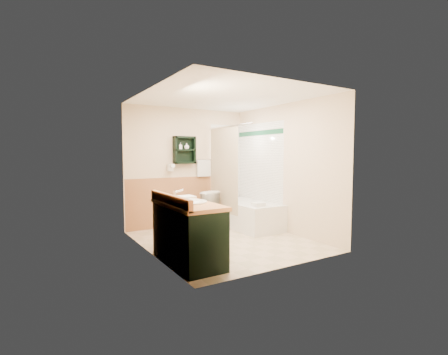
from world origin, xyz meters
TOP-DOWN VIEW (x-y plane):
  - floor at (0.00, 0.00)m, footprint 3.00×3.00m
  - back_wall at (0.00, 1.52)m, footprint 2.60×0.04m
  - left_wall at (-1.32, 0.00)m, footprint 0.04×3.00m
  - right_wall at (1.32, 0.00)m, footprint 0.04×3.00m
  - ceiling at (0.00, 0.00)m, footprint 2.60×3.00m
  - wainscot_left at (-1.29, 0.00)m, footprint 2.98×2.98m
  - wainscot_back at (0.00, 1.49)m, footprint 2.58×2.58m
  - mirror_frame at (-1.27, -0.55)m, footprint 1.30×1.30m
  - mirror_glass at (-1.27, -0.55)m, footprint 1.20×1.20m
  - tile_right at (1.28, 0.75)m, footprint 1.50×1.50m
  - tile_back at (1.03, 1.48)m, footprint 0.95×0.95m
  - tile_accent at (1.27, 0.75)m, footprint 1.50×1.50m
  - wall_shelf at (-0.10, 1.41)m, footprint 0.45×0.15m
  - hair_dryer at (-0.40, 1.43)m, footprint 0.10×0.24m
  - towel_bar at (0.35, 1.45)m, footprint 0.40×0.06m
  - curtain_rod at (0.53, 0.75)m, footprint 0.03×1.60m
  - shower_curtain at (0.53, 0.92)m, footprint 1.05×1.05m
  - vanity at (-0.99, -0.67)m, footprint 0.59×1.29m
  - bathtub at (0.93, 0.64)m, footprint 0.77×1.50m
  - toilet at (0.14, 1.21)m, footprint 0.62×0.84m
  - counter_towel at (-0.89, -0.31)m, footprint 0.31×0.24m
  - vanity_book at (-1.16, -0.15)m, footprint 0.18×0.07m
  - tub_towel at (0.78, 0.10)m, footprint 0.22×0.18m
  - soap_bottle_a at (-0.19, 1.40)m, footprint 0.09×0.14m
  - soap_bottle_b at (-0.05, 1.40)m, footprint 0.12×0.14m

SIDE VIEW (x-z plane):
  - floor at x=0.00m, z-range 0.00..0.00m
  - bathtub at x=0.93m, z-range 0.00..0.51m
  - toilet at x=0.14m, z-range 0.00..0.73m
  - vanity at x=-0.99m, z-range 0.00..0.82m
  - wainscot_left at x=-1.29m, z-range 0.00..1.00m
  - wainscot_back at x=0.00m, z-range 0.00..1.00m
  - tub_towel at x=0.78m, z-range 0.51..0.58m
  - counter_towel at x=-0.89m, z-range 0.82..0.86m
  - vanity_book at x=-1.16m, z-range 0.82..1.06m
  - tile_right at x=1.28m, z-range 0.00..2.10m
  - tile_back at x=1.03m, z-range 0.00..2.10m
  - shower_curtain at x=0.53m, z-range 0.30..2.00m
  - back_wall at x=0.00m, z-range 0.00..2.40m
  - left_wall at x=-1.32m, z-range 0.00..2.40m
  - right_wall at x=1.32m, z-range 0.00..2.40m
  - hair_dryer at x=-0.40m, z-range 1.11..1.29m
  - towel_bar at x=0.35m, z-range 1.15..1.55m
  - mirror_frame at x=-1.27m, z-range 1.00..2.00m
  - mirror_glass at x=-1.27m, z-range 1.05..1.95m
  - wall_shelf at x=-0.10m, z-range 1.27..1.83m
  - soap_bottle_a at x=-0.19m, z-range 1.56..1.63m
  - soap_bottle_b at x=-0.05m, z-range 1.56..1.66m
  - tile_accent at x=1.27m, z-range 1.85..1.95m
  - curtain_rod at x=0.53m, z-range 1.98..2.02m
  - ceiling at x=0.00m, z-range 2.40..2.44m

